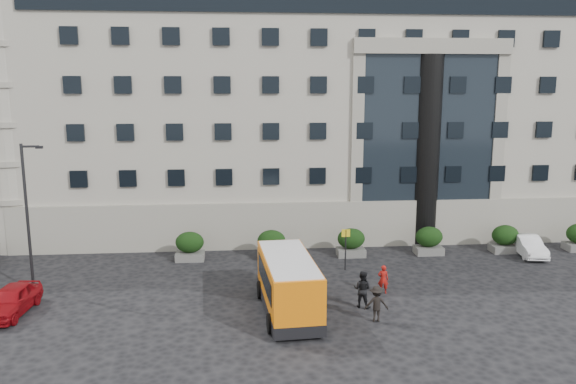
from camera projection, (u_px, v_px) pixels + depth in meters
name	position (u px, v px, depth m)	size (l,w,h in m)	color
ground	(257.00, 304.00, 28.50)	(120.00, 120.00, 0.00)	black
civic_building	(317.00, 109.00, 48.87)	(44.00, 24.00, 18.00)	#A59E92
entrance_column	(426.00, 152.00, 38.38)	(1.80, 1.80, 13.00)	black
hedge_a	(190.00, 246.00, 35.63)	(1.80, 1.26, 1.84)	#575755
hedge_b	(271.00, 244.00, 36.07)	(1.80, 1.26, 1.84)	#575755
hedge_c	(351.00, 242.00, 36.50)	(1.80, 1.26, 1.84)	#575755
hedge_d	(429.00, 240.00, 36.93)	(1.80, 1.26, 1.84)	#575755
hedge_e	(505.00, 239.00, 37.37)	(1.80, 1.26, 1.84)	#575755
street_lamp	(28.00, 212.00, 29.63)	(1.16, 0.18, 8.00)	#262628
bus_stop_sign	(346.00, 242.00, 33.53)	(0.50, 0.08, 2.52)	#262628
minibus	(288.00, 283.00, 27.19)	(2.93, 6.86, 2.81)	orange
red_truck	(30.00, 205.00, 44.79)	(2.82, 5.70, 3.02)	#9B1E0B
parked_car_a	(11.00, 300.00, 27.21)	(1.66, 4.12, 1.40)	maroon
parked_car_d	(27.00, 228.00, 40.98)	(2.50, 5.42, 1.51)	black
white_taxi	(528.00, 245.00, 36.74)	(1.38, 3.95, 1.30)	white
pedestrian_a	(383.00, 279.00, 29.94)	(0.57, 0.37, 1.55)	#A41510
pedestrian_b	(362.00, 289.00, 28.00)	(0.92, 0.71, 1.88)	black
pedestrian_c	(377.00, 304.00, 26.33)	(1.12, 0.64, 1.73)	black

